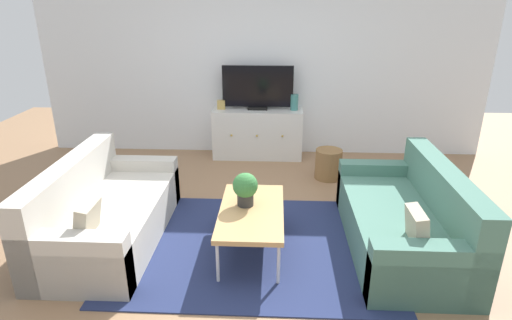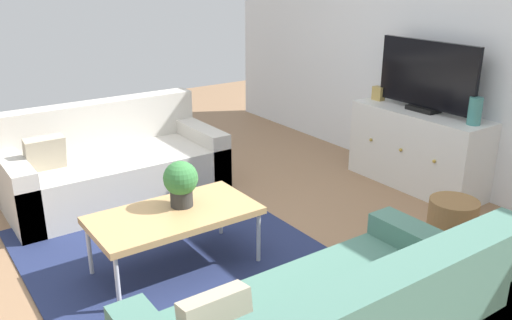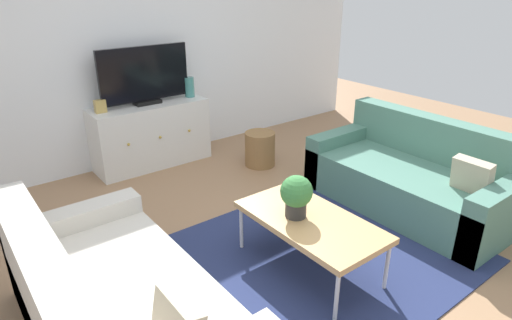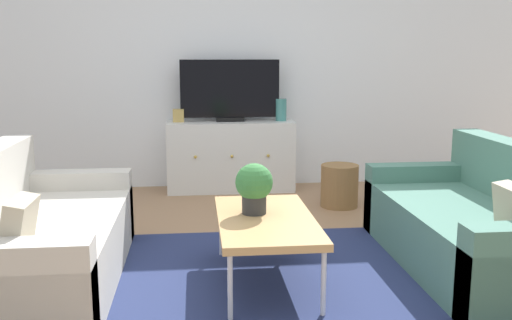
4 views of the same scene
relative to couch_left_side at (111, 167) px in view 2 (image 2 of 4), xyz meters
The scene contains 11 objects.
ground_plane 1.47m from the couch_left_side, ahead, with size 10.00×10.00×0.00m, color #997251.
wall_back 3.21m from the couch_left_side, 61.55° to the left, with size 6.40×0.12×2.70m, color white.
area_rug 1.46m from the couch_left_side, ahead, with size 2.50×1.90×0.01m, color navy.
couch_left_side is the anchor object (origin of this frame).
coffee_table 1.44m from the couch_left_side, ahead, with size 0.57×1.08×0.42m.
potted_plant 1.41m from the couch_left_side, ahead, with size 0.23×0.23×0.31m.
tv_console 2.74m from the couch_left_side, 59.99° to the left, with size 1.28×0.47×0.71m.
flat_screen_tv 2.86m from the couch_left_side, 60.19° to the left, with size 0.99×0.16×0.62m.
glass_vase 3.08m from the couch_left_side, 51.49° to the left, with size 0.11×0.11×0.22m, color teal.
mantel_clock 2.57m from the couch_left_side, 70.22° to the left, with size 0.11×0.07×0.13m, color tan.
wicker_basket 2.82m from the couch_left_side, 34.72° to the left, with size 0.34×0.34×0.39m, color olive.
Camera 2 is at (2.89, -1.58, 1.92)m, focal length 37.74 mm.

